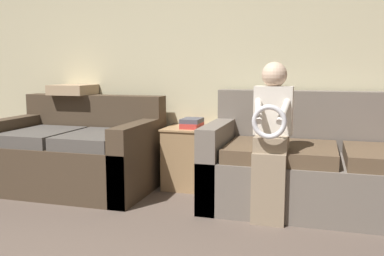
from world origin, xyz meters
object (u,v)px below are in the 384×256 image
(book_stack, at_px, (192,123))
(throw_pillow, at_px, (73,90))
(couch_main, at_px, (339,169))
(side_shelf, at_px, (190,157))
(couch_side, at_px, (77,155))
(child_left_seated, at_px, (272,132))

(book_stack, distance_m, throw_pillow, 1.32)
(couch_main, distance_m, side_shelf, 1.36)
(couch_side, relative_size, side_shelf, 2.55)
(couch_side, xyz_separation_m, side_shelf, (1.03, 0.31, -0.02))
(couch_main, height_order, throw_pillow, throw_pillow)
(child_left_seated, relative_size, side_shelf, 2.04)
(side_shelf, distance_m, throw_pillow, 1.41)
(side_shelf, xyz_separation_m, book_stack, (0.01, 0.01, 0.32))
(throw_pillow, bearing_deg, child_left_seated, -18.31)
(book_stack, bearing_deg, child_left_seated, -38.93)
(couch_side, height_order, side_shelf, couch_side)
(couch_side, distance_m, side_shelf, 1.08)
(side_shelf, distance_m, book_stack, 0.33)
(couch_side, height_order, child_left_seated, child_left_seated)
(couch_main, height_order, book_stack, couch_main)
(couch_main, xyz_separation_m, child_left_seated, (-0.51, -0.41, 0.34))
(couch_main, bearing_deg, side_shelf, 169.83)
(side_shelf, height_order, book_stack, book_stack)
(child_left_seated, relative_size, book_stack, 4.39)
(throw_pillow, bearing_deg, couch_main, -6.17)
(couch_main, distance_m, throw_pillow, 2.69)
(couch_side, relative_size, child_left_seated, 1.25)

